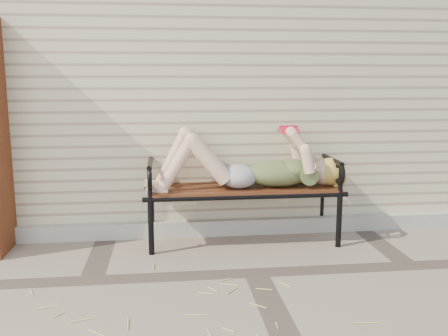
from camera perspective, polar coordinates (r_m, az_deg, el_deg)
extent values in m
plane|color=gray|center=(3.97, 3.66, -11.86)|extent=(80.00, 80.00, 0.00)
cube|color=beige|center=(6.64, -0.91, 10.39)|extent=(8.00, 4.00, 3.00)
cube|color=#AFA99E|center=(4.84, 1.60, -6.73)|extent=(8.00, 0.10, 0.15)
cylinder|color=black|center=(4.31, -8.35, -6.57)|extent=(0.05, 0.05, 0.50)
cylinder|color=black|center=(4.79, -8.19, -4.82)|extent=(0.05, 0.05, 0.50)
cylinder|color=black|center=(4.56, 13.01, -5.76)|extent=(0.05, 0.05, 0.50)
cylinder|color=black|center=(5.02, 11.09, -4.20)|extent=(0.05, 0.05, 0.50)
cube|color=#512C14|center=(4.54, 2.16, -2.31)|extent=(1.70, 0.55, 0.03)
cylinder|color=black|center=(4.30, 2.68, -3.33)|extent=(1.79, 0.04, 0.04)
cylinder|color=black|center=(4.78, 1.70, -1.91)|extent=(1.79, 0.04, 0.04)
torus|color=black|center=(4.82, 1.52, 5.17)|extent=(0.31, 0.04, 0.31)
ellipsoid|color=#093840|center=(4.54, 6.15, -0.63)|extent=(0.60, 0.35, 0.23)
ellipsoid|color=#093840|center=(4.56, 7.81, -0.11)|extent=(0.29, 0.34, 0.18)
ellipsoid|color=#A0A0A4|center=(4.47, 1.67, -0.95)|extent=(0.34, 0.38, 0.21)
sphere|color=beige|center=(4.65, 11.40, -0.50)|extent=(0.25, 0.25, 0.25)
ellipsoid|color=gold|center=(4.67, 12.06, -0.42)|extent=(0.28, 0.28, 0.26)
cube|color=red|center=(4.50, 7.37, 4.72)|extent=(0.16, 0.02, 0.02)
cube|color=white|center=(4.45, 7.51, 4.27)|extent=(0.16, 0.10, 0.06)
cube|color=white|center=(4.54, 7.22, 4.40)|extent=(0.16, 0.10, 0.06)
cube|color=red|center=(4.45, 7.52, 4.33)|extent=(0.17, 0.10, 0.06)
cube|color=red|center=(4.55, 7.21, 4.46)|extent=(0.17, 0.10, 0.06)
cylinder|color=#D8C969|center=(3.62, -1.83, -14.02)|extent=(0.03, 0.13, 0.01)
cylinder|color=#D8C969|center=(4.05, -13.51, -11.55)|extent=(0.06, 0.07, 0.01)
cylinder|color=#D8C969|center=(4.23, -21.44, -11.06)|extent=(0.15, 0.06, 0.01)
cylinder|color=#D8C969|center=(3.20, 11.10, -17.63)|extent=(0.11, 0.05, 0.01)
cylinder|color=#D8C969|center=(3.85, -23.34, -13.35)|extent=(0.09, 0.14, 0.01)
cylinder|color=#D8C969|center=(3.47, 10.95, -15.35)|extent=(0.03, 0.10, 0.01)
cylinder|color=#D8C969|center=(4.02, -0.60, -11.45)|extent=(0.15, 0.07, 0.01)
cylinder|color=#D8C969|center=(3.73, -14.17, -13.58)|extent=(0.04, 0.10, 0.01)
cylinder|color=#D8C969|center=(3.75, -10.99, -13.32)|extent=(0.01, 0.12, 0.01)
cylinder|color=#D8C969|center=(4.13, -12.43, -11.08)|extent=(0.13, 0.06, 0.01)
cylinder|color=#D8C969|center=(4.18, -7.49, -10.67)|extent=(0.01, 0.11, 0.01)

